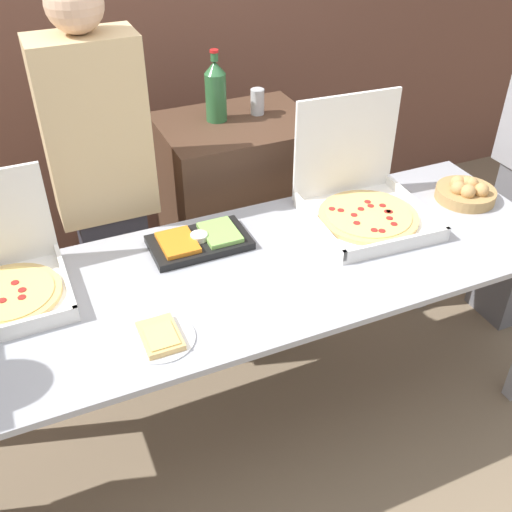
{
  "coord_description": "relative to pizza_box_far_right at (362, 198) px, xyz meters",
  "views": [
    {
      "loc": [
        -0.72,
        -1.64,
        2.21
      ],
      "look_at": [
        0.0,
        0.0,
        0.92
      ],
      "focal_mm": 42.0,
      "sensor_mm": 36.0,
      "label": 1
    }
  ],
  "objects": [
    {
      "name": "soda_can_silver",
      "position": [
        -0.15,
        0.73,
        0.18
      ],
      "size": [
        0.07,
        0.07,
        0.12
      ],
      "color": "silver",
      "rests_on": "sideboard_podium"
    },
    {
      "name": "soda_bottle",
      "position": [
        -0.36,
        0.74,
        0.26
      ],
      "size": [
        0.1,
        0.1,
        0.33
      ],
      "color": "#2D6638",
      "rests_on": "sideboard_podium"
    },
    {
      "name": "buffet_table",
      "position": [
        -0.55,
        -0.16,
        -0.18
      ],
      "size": [
        2.43,
        0.83,
        0.87
      ],
      "color": "#A8AAB2",
      "rests_on": "ground_plane"
    },
    {
      "name": "brick_wall_behind",
      "position": [
        -0.55,
        1.54,
        0.45
      ],
      "size": [
        10.0,
        0.06,
        2.8
      ],
      "color": "brown",
      "rests_on": "ground_plane"
    },
    {
      "name": "ground_plane",
      "position": [
        -0.55,
        -0.16,
        -0.95
      ],
      "size": [
        16.0,
        16.0,
        0.0
      ],
      "primitive_type": "plane",
      "color": "#847056"
    },
    {
      "name": "pizza_box_near_left",
      "position": [
        -1.41,
        0.05,
        -0.01
      ],
      "size": [
        0.4,
        0.42,
        0.4
      ],
      "rotation": [
        0.0,
        0.0,
        0.01
      ],
      "color": "white",
      "rests_on": "buffet_table"
    },
    {
      "name": "person_guest_plaid",
      "position": [
        -0.97,
        0.47,
        0.0
      ],
      "size": [
        0.4,
        0.22,
        1.81
      ],
      "rotation": [
        0.0,
        0.0,
        3.14
      ],
      "color": "#2D2D38",
      "rests_on": "ground_plane"
    },
    {
      "name": "paper_plate_front_right",
      "position": [
        -0.99,
        -0.39,
        -0.07
      ],
      "size": [
        0.22,
        0.22,
        0.03
      ],
      "color": "white",
      "rests_on": "buffet_table"
    },
    {
      "name": "bread_basket",
      "position": [
        0.49,
        -0.07,
        -0.04
      ],
      "size": [
        0.26,
        0.26,
        0.1
      ],
      "color": "tan",
      "rests_on": "buffet_table"
    },
    {
      "name": "sideboard_podium",
      "position": [
        -0.28,
        0.69,
        -0.42
      ],
      "size": [
        0.73,
        0.56,
        1.07
      ],
      "color": "#4C3323",
      "rests_on": "ground_plane"
    },
    {
      "name": "veggie_tray",
      "position": [
        -0.7,
        0.06,
        -0.06
      ],
      "size": [
        0.38,
        0.22,
        0.05
      ],
      "color": "black",
      "rests_on": "buffet_table"
    },
    {
      "name": "pizza_box_far_right",
      "position": [
        0.0,
        0.0,
        0.0
      ],
      "size": [
        0.5,
        0.51,
        0.47
      ],
      "rotation": [
        0.0,
        0.0,
        -0.06
      ],
      "color": "white",
      "rests_on": "buffet_table"
    }
  ]
}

